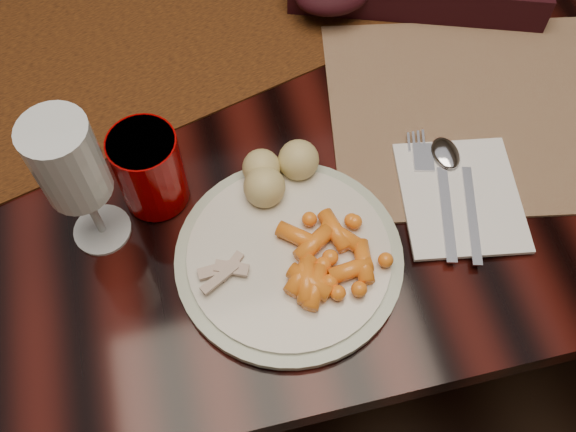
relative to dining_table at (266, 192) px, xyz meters
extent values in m
plane|color=black|center=(0.00, 0.00, -0.38)|extent=(5.00, 5.00, 0.00)
cube|color=black|center=(0.00, 0.00, 0.00)|extent=(1.80, 1.00, 0.75)
cube|color=brown|center=(0.28, -0.18, 0.38)|extent=(0.49, 0.39, 0.00)
cylinder|color=silver|center=(-0.03, -0.33, 0.39)|extent=(0.32, 0.32, 0.01)
cube|color=white|center=(0.18, -0.30, 0.38)|extent=(0.16, 0.18, 0.01)
cylinder|color=#7F0000|center=(-0.17, -0.21, 0.43)|extent=(0.08, 0.08, 0.10)
camera|label=1|loc=(-0.11, -0.64, 1.03)|focal=40.00mm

